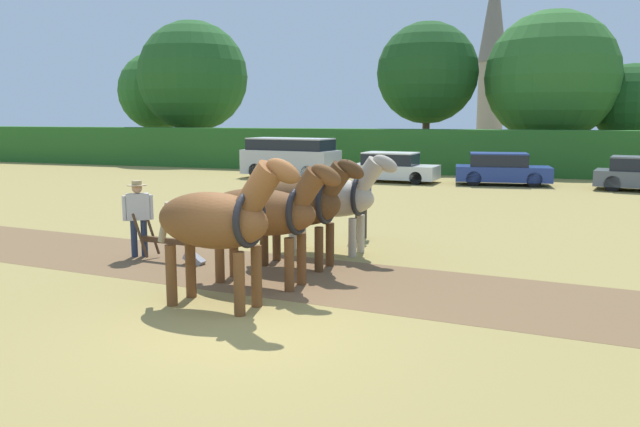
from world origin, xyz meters
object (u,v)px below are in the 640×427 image
at_px(farmer_beside_team, 361,197).
at_px(parked_car_left, 393,168).
at_px(church_spire, 492,48).
at_px(tree_far_left, 157,91).
at_px(tree_left, 193,76).
at_px(plow, 176,247).
at_px(tree_center_right, 632,103).
at_px(parked_van, 290,157).
at_px(tree_center, 552,77).
at_px(draft_horse_trail_right, 331,197).
at_px(tree_center_left, 427,73).
at_px(draft_horse_lead_right, 265,212).
at_px(draft_horse_trail_left, 301,203).
at_px(draft_horse_lead_left, 218,220).
at_px(parked_car_center_left, 501,169).
at_px(farmer_at_plow, 138,212).

distance_m(farmer_beside_team, parked_car_left, 14.30).
bearing_deg(church_spire, tree_far_left, -125.63).
distance_m(tree_left, plow, 32.18).
relative_size(tree_far_left, tree_center_right, 1.29).
bearing_deg(parked_van, tree_center, 46.13).
relative_size(tree_center, draft_horse_trail_right, 3.07).
height_order(tree_left, tree_center_left, tree_left).
bearing_deg(tree_center, draft_horse_lead_right, -100.41).
xyz_separation_m(tree_left, draft_horse_trail_left, (18.34, -27.03, -4.53)).
height_order(draft_horse_trail_left, parked_car_left, draft_horse_trail_left).
distance_m(tree_far_left, draft_horse_lead_left, 39.49).
height_order(tree_far_left, parked_car_left, tree_far_left).
height_order(draft_horse_lead_right, farmer_beside_team, draft_horse_lead_right).
relative_size(plow, parked_car_center_left, 0.39).
distance_m(tree_far_left, draft_horse_trail_right, 36.10).
xyz_separation_m(tree_center_left, draft_horse_trail_left, (1.96, -26.68, -4.36)).
bearing_deg(parked_car_left, draft_horse_trail_right, -78.39).
distance_m(tree_far_left, draft_horse_lead_right, 38.33).
bearing_deg(church_spire, farmer_at_plow, -93.02).
bearing_deg(farmer_beside_team, draft_horse_lead_right, -65.25).
bearing_deg(plow, parked_car_left, 92.75).
relative_size(tree_center_right, plow, 3.56).
height_order(tree_center_right, farmer_beside_team, tree_center_right).
xyz_separation_m(draft_horse_trail_left, farmer_at_plow, (-3.75, -0.33, -0.34)).
relative_size(plow, parked_car_left, 0.41).
bearing_deg(tree_far_left, plow, -56.06).
xyz_separation_m(tree_far_left, plow, (20.03, -29.76, -4.66)).
bearing_deg(draft_horse_trail_right, parked_car_center_left, 84.96).
relative_size(tree_center_left, tree_center_right, 1.43).
relative_size(tree_far_left, farmer_beside_team, 4.39).
distance_m(tree_center_right, farmer_beside_team, 26.64).
bearing_deg(draft_horse_trail_left, tree_center_left, 99.32).
relative_size(draft_horse_trail_left, parked_car_center_left, 0.60).
relative_size(church_spire, farmer_at_plow, 11.69).
bearing_deg(tree_center_right, church_spire, 107.58).
bearing_deg(farmer_beside_team, farmer_at_plow, -107.74).
distance_m(draft_horse_lead_right, parked_car_center_left, 19.53).
bearing_deg(farmer_at_plow, tree_center, 123.39).
relative_size(draft_horse_lead_right, draft_horse_trail_right, 0.97).
xyz_separation_m(tree_center_left, parked_car_center_left, (5.01, -8.96, -4.99)).
height_order(draft_horse_lead_right, plow, draft_horse_lead_right).
distance_m(draft_horse_lead_left, parked_car_center_left, 21.06).
bearing_deg(parked_car_center_left, tree_far_left, 149.08).
xyz_separation_m(tree_center_right, parked_car_left, (-11.48, -10.73, -3.18)).
bearing_deg(tree_left, tree_center_right, 2.37).
height_order(tree_far_left, plow, tree_far_left).
bearing_deg(tree_far_left, farmer_beside_team, -48.29).
bearing_deg(tree_center_left, parked_car_center_left, -60.80).
height_order(plow, parked_van, parked_van).
xyz_separation_m(tree_center, farmer_beside_team, (-4.77, -23.81, -4.28)).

